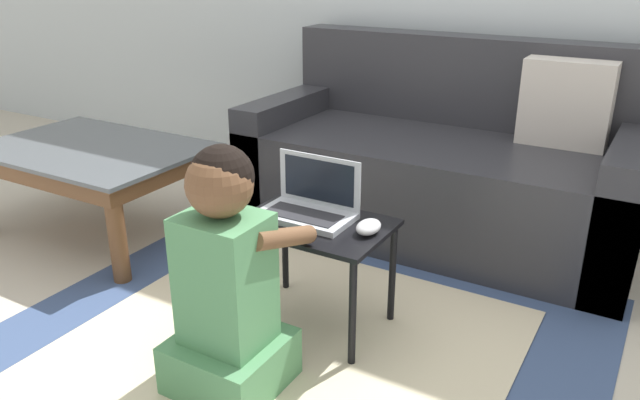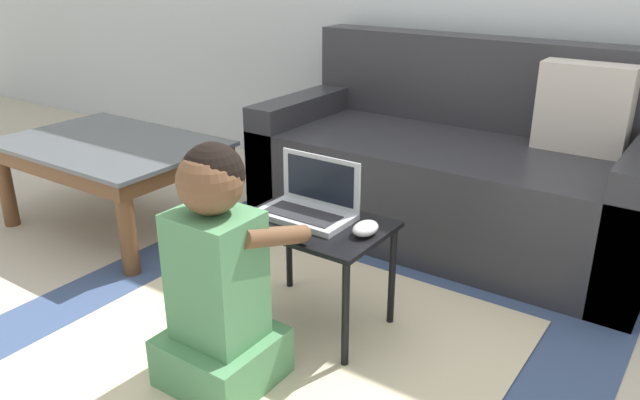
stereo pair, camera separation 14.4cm
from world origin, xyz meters
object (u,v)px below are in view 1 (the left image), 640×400
Objects in this scene: coffee_table at (93,160)px; laptop_desk at (315,237)px; person_seated at (227,283)px; laptop at (309,207)px; computer_mouse at (369,227)px; couch at (443,167)px.

laptop_desk is (1.25, -0.16, -0.02)m from coffee_table.
person_seated reaches higher than laptop_desk.
laptop is (-0.04, 0.03, 0.09)m from laptop_desk.
person_seated is (-0.00, -0.44, -0.08)m from laptop.
laptop_desk is 0.20m from computer_mouse.
computer_mouse is 0.14× the size of person_seated.
laptop reaches higher than laptop_desk.
couch reaches higher than computer_mouse.
computer_mouse is at bearing -5.75° from coffee_table.
laptop is 0.23m from computer_mouse.
laptop reaches higher than coffee_table.
laptop_desk is at bearing -94.77° from couch.
person_seated is (1.21, -0.57, -0.01)m from coffee_table.
coffee_table reaches higher than laptop_desk.
coffee_table is at bearing 154.73° from person_seated.
couch is 1.00m from computer_mouse.
laptop_desk is 0.10m from laptop.
couch is 1.01m from laptop_desk.
person_seated is (-0.23, -0.42, -0.06)m from computer_mouse.
coffee_table is at bearing -147.55° from couch.
laptop_desk is 0.41m from person_seated.
couch is at bearing 84.80° from person_seated.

